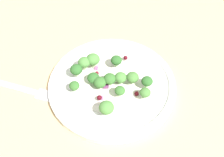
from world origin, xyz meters
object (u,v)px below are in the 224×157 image
Objects in this scene: plate at (112,84)px; broccoli_floret_1 at (120,91)px; broccoli_floret_0 at (106,108)px; broccoli_floret_2 at (144,94)px; fork at (17,87)px.

plate is 12.62× the size of broccoli_floret_1.
plate is 7.92cm from broccoli_floret_0.
plate is 7.73cm from broccoli_floret_2.
plate is at bearing -65.69° from broccoli_floret_0.
plate is 19.42cm from fork.
broccoli_floret_0 is 4.74cm from broccoli_floret_1.
fork is (23.61, 10.35, -3.02)cm from broccoli_floret_2.
broccoli_floret_1 is (0.02, -4.73, -0.37)cm from broccoli_floret_0.
broccoli_floret_2 is at bearing -123.22° from broccoli_floret_0.
fork is (19.31, 8.54, -2.93)cm from broccoli_floret_1.
plate is at bearing -146.92° from fork.
plate is at bearing -34.07° from broccoli_floret_1.
fork is at bearing 11.15° from broccoli_floret_0.
broccoli_floret_1 is (-3.04, 2.06, 2.32)cm from plate.
broccoli_floret_0 is at bearing 56.78° from broccoli_floret_2.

